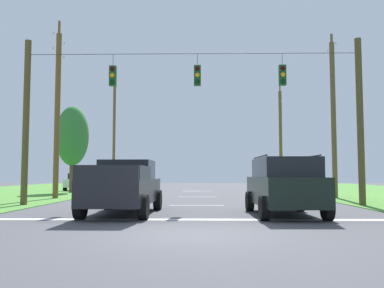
{
  "coord_description": "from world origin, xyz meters",
  "views": [
    {
      "loc": [
        0.16,
        -9.93,
        1.42
      ],
      "look_at": [
        -0.25,
        12.58,
        3.08
      ],
      "focal_mm": 38.75,
      "sensor_mm": 36.0,
      "label": 1
    }
  ],
  "objects_px": {
    "tree_roadside_left": "(72,136)",
    "utility_pole_far_left": "(114,133)",
    "utility_pole_mid_right": "(333,117)",
    "utility_pole_far_right": "(281,137)",
    "utility_pole_mid_left": "(57,111)",
    "pickup_truck": "(124,187)",
    "distant_car_crossing_white": "(80,182)",
    "suv_black": "(284,185)",
    "overhead_signal_span": "(193,114)"
  },
  "relations": [
    {
      "from": "tree_roadside_left",
      "to": "utility_pole_far_left",
      "type": "bearing_deg",
      "value": 82.89
    },
    {
      "from": "utility_pole_mid_right",
      "to": "utility_pole_far_right",
      "type": "height_order",
      "value": "utility_pole_far_right"
    },
    {
      "from": "utility_pole_mid_left",
      "to": "pickup_truck",
      "type": "bearing_deg",
      "value": -58.4
    },
    {
      "from": "distant_car_crossing_white",
      "to": "utility_pole_mid_right",
      "type": "bearing_deg",
      "value": -32.06
    },
    {
      "from": "distant_car_crossing_white",
      "to": "utility_pole_mid_left",
      "type": "bearing_deg",
      "value": -80.16
    },
    {
      "from": "suv_black",
      "to": "distant_car_crossing_white",
      "type": "height_order",
      "value": "suv_black"
    },
    {
      "from": "overhead_signal_span",
      "to": "distant_car_crossing_white",
      "type": "xyz_separation_m",
      "value": [
        -10.36,
        17.85,
        -3.42
      ]
    },
    {
      "from": "distant_car_crossing_white",
      "to": "utility_pole_far_right",
      "type": "xyz_separation_m",
      "value": [
        18.85,
        4.78,
        4.37
      ]
    },
    {
      "from": "utility_pole_mid_right",
      "to": "distant_car_crossing_white",
      "type": "bearing_deg",
      "value": 147.94
    },
    {
      "from": "suv_black",
      "to": "utility_pole_mid_left",
      "type": "distance_m",
      "value": 15.65
    },
    {
      "from": "utility_pole_far_right",
      "to": "utility_pole_far_left",
      "type": "height_order",
      "value": "utility_pole_far_left"
    },
    {
      "from": "pickup_truck",
      "to": "suv_black",
      "type": "xyz_separation_m",
      "value": [
        5.66,
        -0.45,
        0.09
      ]
    },
    {
      "from": "utility_pole_mid_right",
      "to": "utility_pole_far_left",
      "type": "bearing_deg",
      "value": 135.25
    },
    {
      "from": "utility_pole_far_left",
      "to": "overhead_signal_span",
      "type": "bearing_deg",
      "value": -69.76
    },
    {
      "from": "utility_pole_far_right",
      "to": "utility_pole_mid_left",
      "type": "xyz_separation_m",
      "value": [
        -16.67,
        -17.33,
        0.07
      ]
    },
    {
      "from": "pickup_truck",
      "to": "utility_pole_far_right",
      "type": "relative_size",
      "value": 0.52
    },
    {
      "from": "utility_pole_far_right",
      "to": "tree_roadside_left",
      "type": "relative_size",
      "value": 1.55
    },
    {
      "from": "utility_pole_mid_left",
      "to": "utility_pole_far_left",
      "type": "distance_m",
      "value": 17.49
    },
    {
      "from": "utility_pole_mid_right",
      "to": "utility_pole_far_right",
      "type": "xyz_separation_m",
      "value": [
        0.03,
        16.57,
        0.25
      ]
    },
    {
      "from": "utility_pole_far_right",
      "to": "utility_pole_mid_left",
      "type": "relative_size",
      "value": 0.98
    },
    {
      "from": "utility_pole_mid_left",
      "to": "utility_pole_mid_right",
      "type": "bearing_deg",
      "value": 2.61
    },
    {
      "from": "distant_car_crossing_white",
      "to": "utility_pole_far_left",
      "type": "bearing_deg",
      "value": 68.42
    },
    {
      "from": "suv_black",
      "to": "distant_car_crossing_white",
      "type": "xyz_separation_m",
      "value": [
        -13.61,
        22.39,
        -0.27
      ]
    },
    {
      "from": "utility_pole_far_right",
      "to": "utility_pole_mid_left",
      "type": "distance_m",
      "value": 24.04
    },
    {
      "from": "utility_pole_far_left",
      "to": "utility_pole_mid_right",
      "type": "bearing_deg",
      "value": -44.75
    },
    {
      "from": "pickup_truck",
      "to": "utility_pole_far_left",
      "type": "distance_m",
      "value": 27.93
    },
    {
      "from": "overhead_signal_span",
      "to": "tree_roadside_left",
      "type": "distance_m",
      "value": 16.16
    },
    {
      "from": "overhead_signal_span",
      "to": "tree_roadside_left",
      "type": "bearing_deg",
      "value": 126.56
    },
    {
      "from": "utility_pole_mid_left",
      "to": "tree_roadside_left",
      "type": "relative_size",
      "value": 1.58
    },
    {
      "from": "distant_car_crossing_white",
      "to": "utility_pole_far_right",
      "type": "relative_size",
      "value": 0.41
    },
    {
      "from": "overhead_signal_span",
      "to": "utility_pole_mid_left",
      "type": "distance_m",
      "value": 9.8
    },
    {
      "from": "suv_black",
      "to": "tree_roadside_left",
      "type": "relative_size",
      "value": 0.71
    },
    {
      "from": "pickup_truck",
      "to": "tree_roadside_left",
      "type": "relative_size",
      "value": 0.8
    },
    {
      "from": "utility_pole_mid_left",
      "to": "tree_roadside_left",
      "type": "xyz_separation_m",
      "value": [
        -1.45,
        7.68,
        -0.83
      ]
    },
    {
      "from": "overhead_signal_span",
      "to": "utility_pole_far_right",
      "type": "bearing_deg",
      "value": 69.43
    },
    {
      "from": "pickup_truck",
      "to": "suv_black",
      "type": "relative_size",
      "value": 1.13
    },
    {
      "from": "utility_pole_mid_right",
      "to": "utility_pole_far_left",
      "type": "height_order",
      "value": "utility_pole_far_left"
    },
    {
      "from": "utility_pole_mid_right",
      "to": "utility_pole_far_right",
      "type": "bearing_deg",
      "value": 89.91
    },
    {
      "from": "distant_car_crossing_white",
      "to": "utility_pole_far_left",
      "type": "xyz_separation_m",
      "value": [
        1.95,
        4.94,
        4.83
      ]
    },
    {
      "from": "suv_black",
      "to": "utility_pole_far_left",
      "type": "bearing_deg",
      "value": 113.1
    },
    {
      "from": "suv_black",
      "to": "utility_pole_far_left",
      "type": "height_order",
      "value": "utility_pole_far_left"
    },
    {
      "from": "utility_pole_far_left",
      "to": "tree_roadside_left",
      "type": "distance_m",
      "value": 9.96
    },
    {
      "from": "pickup_truck",
      "to": "utility_pole_mid_left",
      "type": "height_order",
      "value": "utility_pole_mid_left"
    },
    {
      "from": "utility_pole_mid_right",
      "to": "utility_pole_mid_left",
      "type": "relative_size",
      "value": 0.94
    },
    {
      "from": "suv_black",
      "to": "utility_pole_far_left",
      "type": "xyz_separation_m",
      "value": [
        -11.66,
        27.33,
        4.56
      ]
    },
    {
      "from": "overhead_signal_span",
      "to": "suv_black",
      "type": "distance_m",
      "value": 6.41
    },
    {
      "from": "pickup_truck",
      "to": "utility_pole_far_right",
      "type": "height_order",
      "value": "utility_pole_far_right"
    },
    {
      "from": "suv_black",
      "to": "utility_pole_mid_right",
      "type": "bearing_deg",
      "value": 63.84
    },
    {
      "from": "utility_pole_far_right",
      "to": "utility_pole_mid_right",
      "type": "bearing_deg",
      "value": -90.09
    },
    {
      "from": "utility_pole_far_right",
      "to": "utility_pole_far_left",
      "type": "relative_size",
      "value": 0.91
    }
  ]
}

